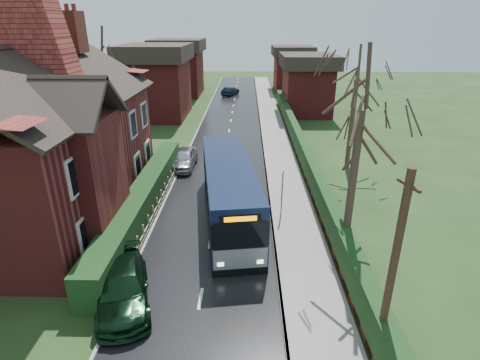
{
  "coord_description": "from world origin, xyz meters",
  "views": [
    {
      "loc": [
        1.71,
        -13.31,
        9.69
      ],
      "look_at": [
        1.36,
        5.41,
        1.8
      ],
      "focal_mm": 28.0,
      "sensor_mm": 36.0,
      "label": 1
    }
  ],
  "objects_px": {
    "brick_house": "(40,137)",
    "telegraph_pole": "(391,277)",
    "bus": "(229,191)",
    "car_green": "(123,287)",
    "bus_stop_sign": "(282,186)",
    "car_silver": "(184,158)"
  },
  "relations": [
    {
      "from": "bus",
      "to": "car_green",
      "type": "height_order",
      "value": "bus"
    },
    {
      "from": "bus",
      "to": "bus_stop_sign",
      "type": "xyz_separation_m",
      "value": [
        2.79,
        0.19,
        0.23
      ]
    },
    {
      "from": "brick_house",
      "to": "car_green",
      "type": "xyz_separation_m",
      "value": [
        5.89,
        -6.97,
        -3.72
      ]
    },
    {
      "from": "brick_house",
      "to": "bus_stop_sign",
      "type": "height_order",
      "value": "brick_house"
    },
    {
      "from": "bus",
      "to": "telegraph_pole",
      "type": "xyz_separation_m",
      "value": [
        4.89,
        -9.3,
        1.73
      ]
    },
    {
      "from": "car_silver",
      "to": "bus_stop_sign",
      "type": "distance_m",
      "value": 9.81
    },
    {
      "from": "brick_house",
      "to": "telegraph_pole",
      "type": "height_order",
      "value": "brick_house"
    },
    {
      "from": "brick_house",
      "to": "telegraph_pole",
      "type": "distance_m",
      "value": 17.38
    },
    {
      "from": "brick_house",
      "to": "telegraph_pole",
      "type": "xyz_separation_m",
      "value": [
        14.43,
        -9.62,
        -1.1
      ]
    },
    {
      "from": "brick_house",
      "to": "bus_stop_sign",
      "type": "relative_size",
      "value": 5.41
    },
    {
      "from": "car_silver",
      "to": "brick_house",
      "type": "bearing_deg",
      "value": -127.43
    },
    {
      "from": "car_silver",
      "to": "telegraph_pole",
      "type": "height_order",
      "value": "telegraph_pole"
    },
    {
      "from": "brick_house",
      "to": "car_green",
      "type": "bearing_deg",
      "value": -49.78
    },
    {
      "from": "telegraph_pole",
      "to": "bus_stop_sign",
      "type": "bearing_deg",
      "value": 85.93
    },
    {
      "from": "bus",
      "to": "telegraph_pole",
      "type": "bearing_deg",
      "value": -70.07
    },
    {
      "from": "bus_stop_sign",
      "to": "telegraph_pole",
      "type": "distance_m",
      "value": 9.83
    },
    {
      "from": "car_green",
      "to": "telegraph_pole",
      "type": "height_order",
      "value": "telegraph_pole"
    },
    {
      "from": "car_green",
      "to": "bus_stop_sign",
      "type": "distance_m",
      "value": 9.46
    },
    {
      "from": "car_green",
      "to": "bus_stop_sign",
      "type": "bearing_deg",
      "value": 29.54
    },
    {
      "from": "bus_stop_sign",
      "to": "car_green",
      "type": "bearing_deg",
      "value": -118.6
    },
    {
      "from": "car_green",
      "to": "telegraph_pole",
      "type": "xyz_separation_m",
      "value": [
        8.54,
        -2.66,
        2.62
      ]
    },
    {
      "from": "car_silver",
      "to": "bus_stop_sign",
      "type": "bearing_deg",
      "value": -47.01
    }
  ]
}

